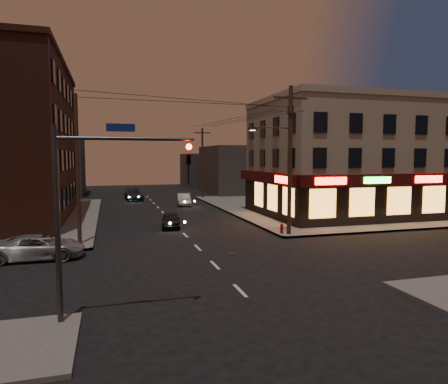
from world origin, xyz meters
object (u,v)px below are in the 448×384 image
object	(u,v)px
suv_cross	(38,247)
fire_hydrant	(282,228)
sedan_near	(171,220)
sedan_mid	(184,199)
sedan_far	(134,194)

from	to	relation	value
suv_cross	fire_hydrant	world-z (taller)	suv_cross
suv_cross	sedan_near	size ratio (longest dim) A/B	1.33
suv_cross	sedan_mid	distance (m)	24.38
suv_cross	fire_hydrant	xyz separation A→B (m)	(15.09, 2.38, -0.13)
sedan_near	fire_hydrant	distance (m)	8.64
sedan_far	fire_hydrant	size ratio (longest dim) A/B	7.27
fire_hydrant	sedan_far	bearing A→B (deg)	107.94
sedan_near	sedan_mid	xyz separation A→B (m)	(3.53, 13.81, 0.08)
fire_hydrant	sedan_mid	bearing A→B (deg)	100.06
suv_cross	sedan_far	bearing A→B (deg)	-12.00
sedan_mid	sedan_far	size ratio (longest dim) A/B	0.83
sedan_near	fire_hydrant	world-z (taller)	sedan_near
suv_cross	sedan_mid	bearing A→B (deg)	-27.60
suv_cross	sedan_far	world-z (taller)	sedan_far
suv_cross	fire_hydrant	size ratio (longest dim) A/B	6.88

